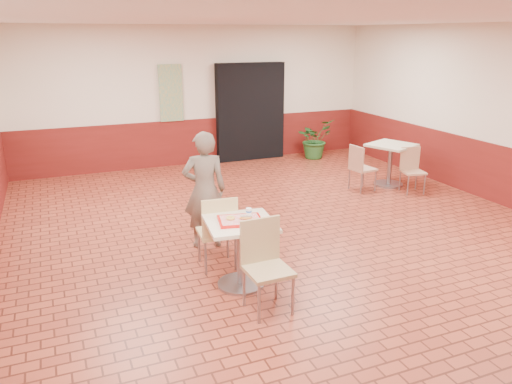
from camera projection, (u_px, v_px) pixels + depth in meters
name	position (u px, v px, depth m)	size (l,w,h in m)	color
room_shell	(303.00, 139.00, 6.54)	(8.01, 10.01, 3.01)	maroon
wainscot_band	(301.00, 210.00, 6.84)	(8.00, 10.00, 1.00)	#611612
corridor_doorway	(250.00, 112.00, 11.39)	(1.60, 0.22, 2.20)	black
promo_poster	(171.00, 93.00, 10.64)	(0.50, 0.03, 1.20)	gray
main_table	(240.00, 243.00, 5.70)	(0.75, 0.75, 0.80)	beige
chair_main_front	(265.00, 260.00, 5.23)	(0.47, 0.47, 0.98)	tan
chair_main_back	(218.00, 229.00, 6.11)	(0.47, 0.47, 0.96)	#D8C181
customer	(205.00, 190.00, 6.71)	(0.59, 0.39, 1.61)	#6C5F53
serving_tray	(240.00, 220.00, 5.61)	(0.49, 0.38, 0.03)	red
ring_donut	(230.00, 218.00, 5.60)	(0.10, 0.10, 0.03)	#DCB950
long_john_donut	(246.00, 217.00, 5.60)	(0.15, 0.11, 0.04)	#ECA145
paper_cup	(249.00, 212.00, 5.72)	(0.07, 0.07, 0.08)	white
second_table	(390.00, 158.00, 9.56)	(0.77, 0.77, 0.81)	beige
chair_second_left	(360.00, 166.00, 9.23)	(0.44, 0.44, 0.86)	tan
chair_second_front	(412.00, 167.00, 9.20)	(0.45, 0.45, 0.82)	tan
potted_plant	(315.00, 139.00, 11.69)	(0.83, 0.72, 0.92)	#245823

